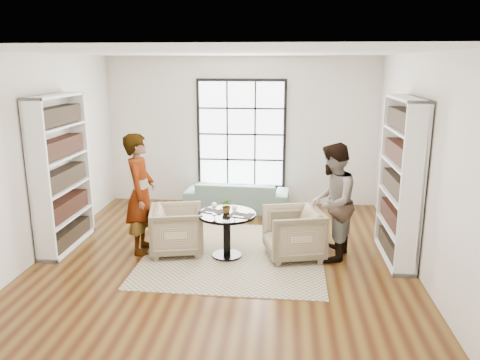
# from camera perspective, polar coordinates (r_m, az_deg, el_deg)

# --- Properties ---
(ground) EXTENTS (6.00, 6.00, 0.00)m
(ground) POSITION_cam_1_polar(r_m,az_deg,el_deg) (7.12, -2.06, -9.60)
(ground) COLOR brown
(room_shell) EXTENTS (6.00, 6.01, 6.00)m
(room_shell) POSITION_cam_1_polar(r_m,az_deg,el_deg) (7.23, -1.59, 1.29)
(room_shell) COLOR silver
(room_shell) RESTS_ON ground
(rug) EXTENTS (2.74, 2.74, 0.01)m
(rug) POSITION_cam_1_polar(r_m,az_deg,el_deg) (7.27, -0.77, -9.01)
(rug) COLOR tan
(rug) RESTS_ON ground
(pedestal_table) EXTENTS (0.87, 0.87, 0.69)m
(pedestal_table) POSITION_cam_1_polar(r_m,az_deg,el_deg) (7.01, -1.62, -5.54)
(pedestal_table) COLOR black
(pedestal_table) RESTS_ON ground
(sofa) EXTENTS (2.06, 0.89, 0.59)m
(sofa) POSITION_cam_1_polar(r_m,az_deg,el_deg) (9.31, -0.32, -1.89)
(sofa) COLOR gray
(sofa) RESTS_ON ground
(armchair_left) EXTENTS (0.96, 0.94, 0.73)m
(armchair_left) POSITION_cam_1_polar(r_m,az_deg,el_deg) (7.29, -7.66, -6.02)
(armchair_left) COLOR tan
(armchair_left) RESTS_ON ground
(armchair_right) EXTENTS (0.99, 0.98, 0.76)m
(armchair_right) POSITION_cam_1_polar(r_m,az_deg,el_deg) (7.10, 6.51, -6.46)
(armchair_right) COLOR tan
(armchair_right) RESTS_ON ground
(person_left) EXTENTS (0.50, 0.71, 1.85)m
(person_left) POSITION_cam_1_polar(r_m,az_deg,el_deg) (7.27, -12.04, -1.65)
(person_left) COLOR gray
(person_left) RESTS_ON ground
(person_right) EXTENTS (0.88, 1.00, 1.75)m
(person_right) POSITION_cam_1_polar(r_m,az_deg,el_deg) (6.98, 11.14, -2.69)
(person_right) COLOR gray
(person_right) RESTS_ON ground
(placemat_left) EXTENTS (0.40, 0.34, 0.01)m
(placemat_left) POSITION_cam_1_polar(r_m,az_deg,el_deg) (7.05, -3.30, -3.80)
(placemat_left) COLOR black
(placemat_left) RESTS_ON pedestal_table
(placemat_right) EXTENTS (0.40, 0.34, 0.01)m
(placemat_right) POSITION_cam_1_polar(r_m,az_deg,el_deg) (6.85, 0.14, -4.30)
(placemat_right) COLOR black
(placemat_right) RESTS_ON pedestal_table
(cutlery_left) EXTENTS (0.19, 0.25, 0.01)m
(cutlery_left) POSITION_cam_1_polar(r_m,az_deg,el_deg) (7.05, -3.30, -3.74)
(cutlery_left) COLOR silver
(cutlery_left) RESTS_ON placemat_left
(cutlery_right) EXTENTS (0.19, 0.25, 0.01)m
(cutlery_right) POSITION_cam_1_polar(r_m,az_deg,el_deg) (6.85, 0.14, -4.25)
(cutlery_right) COLOR silver
(cutlery_right) RESTS_ON placemat_right
(wine_glass_left) EXTENTS (0.09, 0.09, 0.19)m
(wine_glass_left) POSITION_cam_1_polar(r_m,az_deg,el_deg) (6.85, -3.17, -3.16)
(wine_glass_left) COLOR silver
(wine_glass_left) RESTS_ON pedestal_table
(wine_glass_right) EXTENTS (0.08, 0.08, 0.17)m
(wine_glass_right) POSITION_cam_1_polar(r_m,az_deg,el_deg) (6.77, -0.67, -3.48)
(wine_glass_right) COLOR silver
(wine_glass_right) RESTS_ON pedestal_table
(flower_centerpiece) EXTENTS (0.20, 0.18, 0.22)m
(flower_centerpiece) POSITION_cam_1_polar(r_m,az_deg,el_deg) (6.95, -1.60, -3.12)
(flower_centerpiece) COLOR gray
(flower_centerpiece) RESTS_ON pedestal_table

